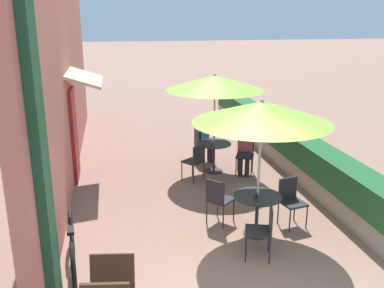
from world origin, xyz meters
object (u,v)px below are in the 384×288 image
at_px(patio_table_mid, 214,150).
at_px(seated_patron_mid_right, 205,136).
at_px(cafe_chair_mid_left, 245,152).
at_px(cafe_chair_mid_right, 201,143).
at_px(seated_patron_mid_left, 245,147).
at_px(coffee_cup_near, 256,196).
at_px(patio_umbrella_mid, 215,83).
at_px(cafe_chair_near_back, 218,198).
at_px(coffee_cup_mid, 212,143).
at_px(cafe_chair_mid_back, 195,159).
at_px(bicycle_leaning, 72,247).
at_px(patio_table_near, 257,206).
at_px(cafe_chair_near_right, 291,198).
at_px(patio_umbrella_near, 262,112).
at_px(cafe_chair_near_left, 263,228).

bearing_deg(patio_table_mid, seated_patron_mid_right, 93.93).
bearing_deg(cafe_chair_mid_left, cafe_chair_mid_right, -24.17).
bearing_deg(cafe_chair_mid_right, seated_patron_mid_left, 31.51).
bearing_deg(coffee_cup_near, patio_umbrella_mid, 88.71).
bearing_deg(cafe_chair_near_back, seated_patron_mid_left, 109.85).
height_order(coffee_cup_near, coffee_cup_mid, same).
bearing_deg(cafe_chair_mid_back, coffee_cup_near, -116.72).
bearing_deg(cafe_chair_mid_back, bicycle_leaning, -164.77).
bearing_deg(seated_patron_mid_left, cafe_chair_near_back, 85.45).
relative_size(patio_table_near, coffee_cup_near, 9.08).
xyz_separation_m(patio_table_mid, patio_umbrella_mid, (0.00, 0.00, 1.64)).
bearing_deg(cafe_chair_near_right, patio_umbrella_near, 5.83).
relative_size(patio_table_near, bicycle_leaning, 0.47).
bearing_deg(seated_patron_mid_right, patio_umbrella_mid, -2.70).
bearing_deg(cafe_chair_near_back, cafe_chair_near_left, -24.17).
bearing_deg(coffee_cup_near, patio_table_near, 54.15).
bearing_deg(seated_patron_mid_right, patio_table_near, -5.98).
bearing_deg(cafe_chair_near_left, cafe_chair_mid_right, 17.77).
height_order(patio_table_near, cafe_chair_near_right, cafe_chair_near_right).
relative_size(seated_patron_mid_right, coffee_cup_mid, 13.89).
height_order(cafe_chair_near_right, cafe_chair_mid_back, same).
bearing_deg(cafe_chair_mid_right, patio_table_mid, 5.83).
xyz_separation_m(cafe_chair_near_left, cafe_chair_mid_back, (-0.39, 3.40, 0.00)).
relative_size(cafe_chair_near_right, bicycle_leaning, 0.50).
bearing_deg(cafe_chair_near_back, patio_umbrella_mid, 125.79).
distance_m(patio_umbrella_near, coffee_cup_mid, 3.35).
distance_m(cafe_chair_mid_right, coffee_cup_mid, 0.91).
relative_size(patio_umbrella_near, cafe_chair_near_left, 2.76).
bearing_deg(cafe_chair_near_back, coffee_cup_mid, 126.97).
xyz_separation_m(cafe_chair_mid_back, bicycle_leaning, (-2.50, -3.18, -0.14)).
distance_m(cafe_chair_near_right, seated_patron_mid_left, 2.62).
bearing_deg(patio_umbrella_mid, cafe_chair_near_right, -76.44).
relative_size(patio_umbrella_mid, bicycle_leaning, 1.39).
bearing_deg(cafe_chair_mid_back, cafe_chair_near_right, -99.16).
height_order(patio_umbrella_mid, seated_patron_mid_right, patio_umbrella_mid).
xyz_separation_m(coffee_cup_near, patio_table_mid, (0.07, 3.26, -0.23)).
relative_size(cafe_chair_mid_left, cafe_chair_mid_right, 1.00).
bearing_deg(coffee_cup_mid, patio_table_mid, 58.80).
distance_m(cafe_chair_mid_back, bicycle_leaning, 4.05).
relative_size(coffee_cup_near, coffee_cup_mid, 1.00).
xyz_separation_m(cafe_chair_near_back, cafe_chair_mid_right, (0.40, 3.40, 0.00)).
bearing_deg(cafe_chair_mid_right, cafe_chair_near_left, -6.63).
relative_size(coffee_cup_near, bicycle_leaning, 0.05).
bearing_deg(cafe_chair_mid_right, bicycle_leaning, -39.79).
height_order(cafe_chair_mid_right, bicycle_leaning, cafe_chair_mid_right).
height_order(cafe_chair_near_right, bicycle_leaning, cafe_chair_near_right).
bearing_deg(cafe_chair_mid_left, patio_umbrella_near, 99.55).
height_order(cafe_chair_near_left, cafe_chair_mid_right, same).
xyz_separation_m(patio_table_near, seated_patron_mid_left, (0.68, 2.84, 0.15)).
xyz_separation_m(cafe_chair_mid_left, seated_patron_mid_right, (-0.77, 0.97, 0.17)).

